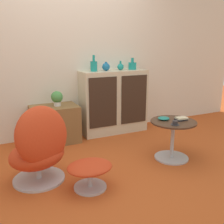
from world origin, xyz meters
TOP-DOWN VIEW (x-y plane):
  - ground_plane at (0.00, 0.00)m, footprint 12.00×12.00m
  - wall_back at (0.00, 1.36)m, footprint 6.40×0.06m
  - sideboard at (0.64, 1.15)m, footprint 1.04×0.37m
  - tv_console at (-0.31, 1.10)m, footprint 0.65×0.46m
  - egg_chair at (-0.71, 0.05)m, footprint 0.76×0.74m
  - ottoman at (-0.31, -0.28)m, footprint 0.45×0.38m
  - coffee_table at (0.85, -0.08)m, footprint 0.55×0.55m
  - vase_leftmost at (0.32, 1.15)m, footprint 0.10×0.10m
  - vase_inner_left at (0.51, 1.15)m, footprint 0.12×0.12m
  - vase_inner_right at (0.76, 1.15)m, footprint 0.10×0.10m
  - vase_rightmost at (0.97, 1.15)m, footprint 0.13×0.13m
  - potted_plant at (-0.26, 1.10)m, footprint 0.16×0.16m
  - teacup at (0.77, -0.20)m, footprint 0.10×0.10m
  - book_stack at (0.96, -0.08)m, footprint 0.15×0.11m
  - bowl at (0.78, 0.03)m, footprint 0.14×0.14m

SIDE VIEW (x-z plane):
  - ground_plane at x=0.00m, z-range 0.00..0.00m
  - ottoman at x=-0.31m, z-range 0.06..0.33m
  - tv_console at x=-0.31m, z-range 0.00..0.53m
  - coffee_table at x=0.85m, z-range 0.05..0.53m
  - egg_chair at x=-0.71m, z-range -0.03..0.80m
  - sideboard at x=0.64m, z-range 0.00..0.98m
  - book_stack at x=0.96m, z-range 0.48..0.52m
  - bowl at x=0.78m, z-range 0.48..0.52m
  - teacup at x=0.77m, z-range 0.48..0.53m
  - potted_plant at x=-0.26m, z-range 0.54..0.75m
  - vase_inner_right at x=0.76m, z-range 0.96..1.10m
  - vase_inner_left at x=0.51m, z-range 0.97..1.10m
  - vase_rightmost at x=0.97m, z-range 0.95..1.13m
  - vase_leftmost at x=0.32m, z-range 0.94..1.18m
  - wall_back at x=0.00m, z-range 0.00..2.60m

